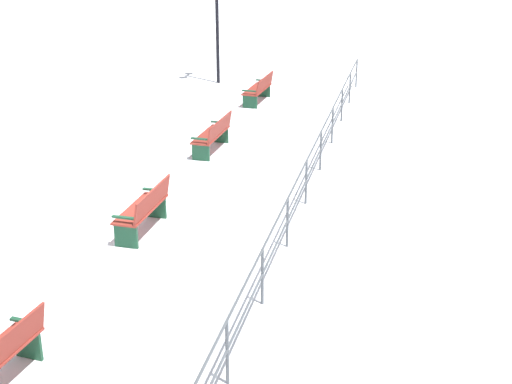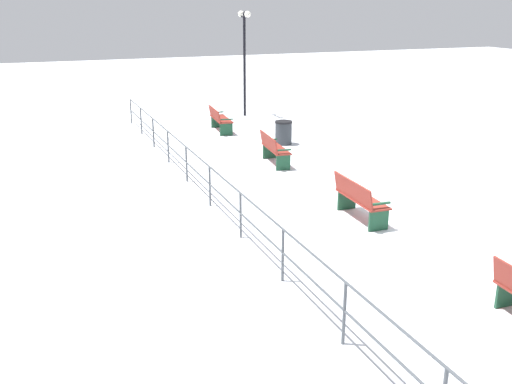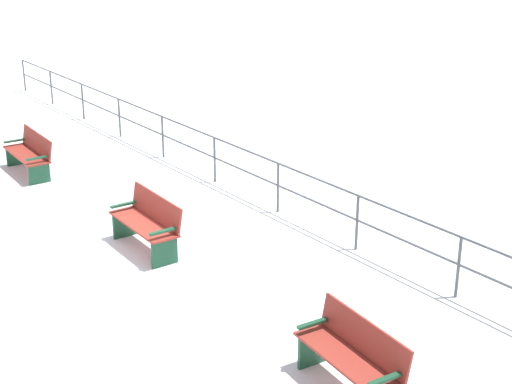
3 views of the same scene
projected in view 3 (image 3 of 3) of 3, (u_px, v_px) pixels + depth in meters
ground_plane at (146, 250)px, 12.82m from camera, size 80.00×80.00×0.00m
bench_second at (30, 153)px, 16.35m from camera, size 0.64×1.71×0.87m
bench_third at (148, 222)px, 12.68m from camera, size 0.62×1.63×0.93m
bench_fourth at (352, 356)px, 8.93m from camera, size 0.69×1.62×0.90m
waterfront_railing at (278, 178)px, 14.18m from camera, size 0.05×25.26×0.98m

